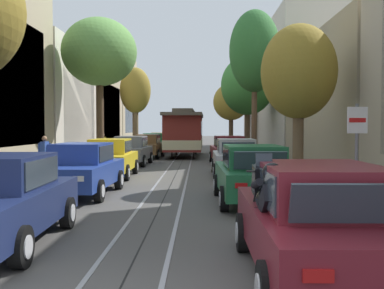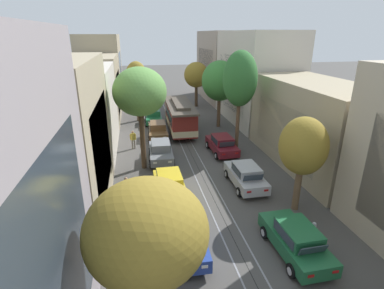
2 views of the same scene
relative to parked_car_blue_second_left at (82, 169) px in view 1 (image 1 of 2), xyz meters
The scene contains 26 objects.
ground_plane 11.77m from the parked_car_blue_second_left, 77.34° to the left, with size 160.00×160.00×0.00m, color #4C4947.
trolley_track_rails 14.90m from the parked_car_blue_second_left, 80.04° to the left, with size 1.14×59.90×0.01m.
building_facade_left 16.47m from the parked_car_blue_second_left, 113.94° to the left, with size 5.95×51.60×10.08m.
building_facade_right 21.06m from the parked_car_blue_second_left, 55.79° to the left, with size 5.86×51.60×10.26m.
parked_car_blue_second_left is the anchor object (origin of this frame).
parked_car_yellow_mid_left 4.98m from the parked_car_blue_second_left, 91.22° to the left, with size 2.03×4.37×1.58m.
parked_car_grey_fourth_left 10.98m from the parked_car_blue_second_left, 90.67° to the left, with size 2.10×4.41×1.58m.
parked_car_brown_fifth_left 16.70m from the parked_car_blue_second_left, 89.62° to the left, with size 2.14×4.42×1.58m.
parked_car_green_sixth_left 22.06m from the parked_car_blue_second_left, 89.91° to the left, with size 2.10×4.40×1.58m.
parked_car_beige_far_left 28.16m from the parked_car_blue_second_left, 90.03° to the left, with size 2.03×4.38×1.58m.
parked_car_maroon_near_right 9.25m from the parked_car_blue_second_left, 55.74° to the right, with size 2.01×4.36×1.58m.
parked_car_green_second_right 5.25m from the parked_car_blue_second_left, 15.31° to the right, with size 2.06×4.39×1.58m.
parked_car_silver_mid_right 7.49m from the parked_car_blue_second_left, 46.63° to the left, with size 2.00×4.36×1.58m.
parked_car_maroon_fourth_right 12.71m from the parked_car_blue_second_left, 65.59° to the left, with size 2.12×4.41×1.58m.
street_tree_kerb_left_second 11.13m from the parked_car_blue_second_left, 99.07° to the left, with size 3.86×4.11×7.71m.
street_tree_kerb_left_mid 23.89m from the parked_car_blue_second_left, 93.97° to the left, with size 2.54×2.05×6.96m.
street_tree_kerb_right_second 8.05m from the parked_car_blue_second_left, 17.21° to the left, with size 2.62×2.79×5.67m.
street_tree_kerb_right_mid 14.77m from the parked_car_blue_second_left, 60.67° to the left, with size 2.85×3.06×8.66m.
street_tree_kerb_right_fourth 21.06m from the parked_car_blue_second_left, 69.81° to the left, with size 3.86×4.18×7.24m.
street_tree_kerb_right_far 30.53m from the parked_car_blue_second_left, 77.32° to the left, with size 3.41×3.27×6.23m.
cable_car_trolley 18.31m from the parked_car_blue_second_left, 81.91° to the left, with size 2.72×9.16×3.28m.
motorcycle_with_rider 8.95m from the parked_car_blue_second_left, 59.49° to the right, with size 0.53×1.88×1.70m.
pedestrian_on_left_pavement 5.54m from the parked_car_blue_second_left, 120.04° to the left, with size 0.55×0.39×1.71m.
pedestrian_crossing_far 14.27m from the parked_car_blue_second_left, 99.47° to the left, with size 0.55×0.38×1.70m.
fire_hydrant 6.69m from the parked_car_blue_second_left, ahead, with size 0.40×0.22×0.84m.
street_sign_post 8.52m from the parked_car_blue_second_left, 40.41° to the right, with size 0.36×0.07×2.50m.
Camera 1 is at (1.01, -4.49, 2.08)m, focal length 42.51 mm.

